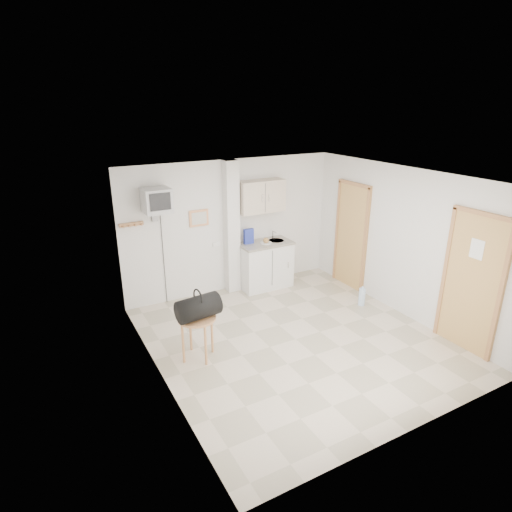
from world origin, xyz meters
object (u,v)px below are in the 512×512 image
crt_television (157,201)px  duffel_bag (198,307)px  water_bottle (362,297)px  round_table (197,323)px

crt_television → duffel_bag: 2.12m
crt_television → water_bottle: (3.15, -1.60, -1.77)m
round_table → water_bottle: round_table is taller
crt_television → round_table: crt_television is taller
duffel_bag → water_bottle: 3.26m
crt_television → round_table: bearing=-91.7°
water_bottle → crt_television: bearing=153.0°
duffel_bag → water_bottle: size_ratio=1.76×
duffel_bag → crt_television: bearing=81.6°
round_table → duffel_bag: (0.02, -0.04, 0.27)m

